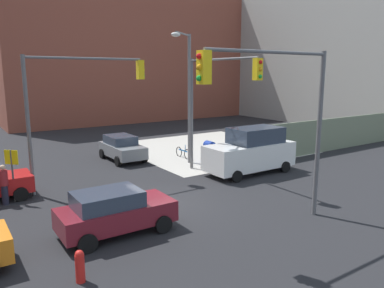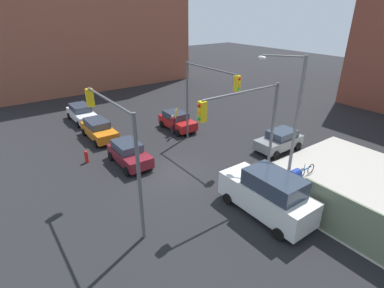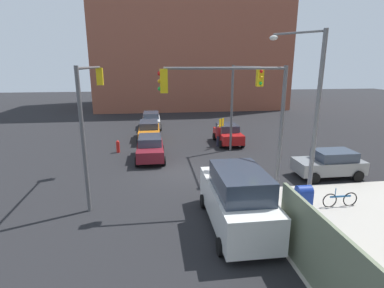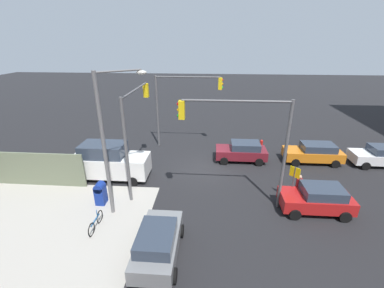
{
  "view_description": "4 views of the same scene",
  "coord_description": "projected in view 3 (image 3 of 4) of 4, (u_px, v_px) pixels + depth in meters",
  "views": [
    {
      "loc": [
        -7.7,
        -13.77,
        5.69
      ],
      "look_at": [
        1.68,
        0.24,
        2.48
      ],
      "focal_mm": 35.0,
      "sensor_mm": 36.0,
      "label": 1
    },
    {
      "loc": [
        15.3,
        -9.4,
        10.42
      ],
      "look_at": [
        0.62,
        1.27,
        2.09
      ],
      "focal_mm": 28.0,
      "sensor_mm": 36.0,
      "label": 2
    },
    {
      "loc": [
        17.58,
        -1.45,
        6.54
      ],
      "look_at": [
        0.35,
        0.81,
        1.91
      ],
      "focal_mm": 28.0,
      "sensor_mm": 36.0,
      "label": 3
    },
    {
      "loc": [
        -0.32,
        17.79,
        9.33
      ],
      "look_at": [
        1.0,
        0.24,
        2.16
      ],
      "focal_mm": 24.0,
      "sensor_mm": 36.0,
      "label": 4
    }
  ],
  "objects": [
    {
      "name": "ground_plane",
      "position": [
        178.0,
        172.0,
        18.71
      ],
      "size": [
        120.0,
        120.0,
        0.0
      ],
      "primitive_type": "plane",
      "color": "black"
    },
    {
      "name": "coupe_gray",
      "position": [
        330.0,
        163.0,
        17.79
      ],
      "size": [
        2.02,
        3.95,
        1.62
      ],
      "color": "slate",
      "rests_on": "ground"
    },
    {
      "name": "warning_sign_two_way",
      "position": [
        221.0,
        128.0,
        23.96
      ],
      "size": [
        0.48,
        0.48,
        2.4
      ],
      "color": "#4C4C4C",
      "rests_on": "ground"
    },
    {
      "name": "mailbox_blue",
      "position": [
        303.0,
        200.0,
        13.2
      ],
      "size": [
        0.56,
        0.64,
        1.43
      ],
      "color": "navy",
      "rests_on": "ground"
    },
    {
      "name": "fire_hydrant",
      "position": [
        118.0,
        146.0,
        22.85
      ],
      "size": [
        0.26,
        0.26,
        0.94
      ],
      "color": "red",
      "rests_on": "ground"
    },
    {
      "name": "sedan_maroon",
      "position": [
        150.0,
        148.0,
        21.12
      ],
      "size": [
        4.08,
        2.02,
        1.62
      ],
      "color": "maroon",
      "rests_on": "ground"
    },
    {
      "name": "traffic_signal_nw_corner",
      "position": [
        241.0,
        93.0,
        20.14
      ],
      "size": [
        6.09,
        0.36,
        6.5
      ],
      "color": "#59595B",
      "rests_on": "ground"
    },
    {
      "name": "bicycle_leaning_on_fence",
      "position": [
        340.0,
        200.0,
        14.16
      ],
      "size": [
        0.05,
        1.75,
        0.97
      ],
      "color": "black",
      "rests_on": "ground"
    },
    {
      "name": "hatchback_orange",
      "position": [
        149.0,
        130.0,
        26.64
      ],
      "size": [
        4.48,
        2.02,
        1.62
      ],
      "color": "orange",
      "rests_on": "ground"
    },
    {
      "name": "street_lamp_corner",
      "position": [
        310.0,
        107.0,
        13.5
      ],
      "size": [
        2.25,
        1.78,
        8.0
      ],
      "color": "slate",
      "rests_on": "ground"
    },
    {
      "name": "hatchback_white",
      "position": [
        151.0,
        120.0,
        31.66
      ],
      "size": [
        4.5,
        2.02,
        1.62
      ],
      "color": "white",
      "rests_on": "ground"
    },
    {
      "name": "building_brick_west",
      "position": [
        188.0,
        30.0,
        46.91
      ],
      "size": [
        16.0,
        28.0,
        23.48
      ],
      "color": "#93513D",
      "rests_on": "ground"
    },
    {
      "name": "traffic_signal_ne_corner",
      "position": [
        236.0,
        108.0,
        13.49
      ],
      "size": [
        0.36,
        5.81,
        6.5
      ],
      "color": "#59595B",
      "rests_on": "ground"
    },
    {
      "name": "van_white_delivery",
      "position": [
        237.0,
        199.0,
        12.09
      ],
      "size": [
        5.4,
        2.32,
        2.62
      ],
      "color": "white",
      "rests_on": "ground"
    },
    {
      "name": "hatchback_red",
      "position": [
        228.0,
        134.0,
        25.4
      ],
      "size": [
        3.95,
        2.02,
        1.62
      ],
      "color": "#B21919",
      "rests_on": "ground"
    },
    {
      "name": "pedestrian_crossing",
      "position": [
        218.0,
        135.0,
        24.51
      ],
      "size": [
        0.36,
        0.36,
        1.79
      ],
      "rotation": [
        0.0,
        0.0,
        0.12
      ],
      "color": "maroon",
      "rests_on": "ground"
    },
    {
      "name": "traffic_signal_se_corner",
      "position": [
        91.0,
        104.0,
        14.82
      ],
      "size": [
        5.92,
        0.36,
        6.5
      ],
      "color": "#59595B",
      "rests_on": "ground"
    }
  ]
}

